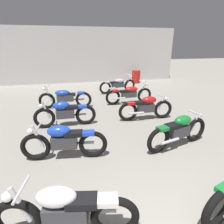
% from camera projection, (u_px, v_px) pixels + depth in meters
% --- Properties ---
extents(back_wall, '(12.76, 0.24, 3.60)m').
position_uv_depth(back_wall, '(85.00, 56.00, 12.54)').
color(back_wall, '#BCBAB7').
rests_on(back_wall, ground).
extents(motorcycle_left_row_0, '(1.95, 0.59, 0.88)m').
position_uv_depth(motorcycle_left_row_0, '(65.00, 211.00, 2.44)').
color(motorcycle_left_row_0, black).
rests_on(motorcycle_left_row_0, ground).
extents(motorcycle_left_row_1, '(1.97, 0.49, 0.88)m').
position_uv_depth(motorcycle_left_row_1, '(64.00, 141.00, 4.22)').
color(motorcycle_left_row_1, black).
rests_on(motorcycle_left_row_1, ground).
extents(motorcycle_left_row_2, '(1.97, 0.48, 0.88)m').
position_uv_depth(motorcycle_left_row_2, '(65.00, 113.00, 5.94)').
color(motorcycle_left_row_2, black).
rests_on(motorcycle_left_row_2, ground).
extents(motorcycle_left_row_3, '(2.17, 0.68, 0.97)m').
position_uv_depth(motorcycle_left_row_3, '(65.00, 97.00, 7.67)').
color(motorcycle_left_row_3, black).
rests_on(motorcycle_left_row_3, ground).
extents(motorcycle_right_row_1, '(1.94, 0.69, 0.88)m').
position_uv_depth(motorcycle_right_row_1, '(179.00, 130.00, 4.73)').
color(motorcycle_right_row_1, black).
rests_on(motorcycle_right_row_1, ground).
extents(motorcycle_right_row_2, '(1.97, 0.48, 0.88)m').
position_uv_depth(motorcycle_right_row_2, '(146.00, 107.00, 6.47)').
color(motorcycle_right_row_2, black).
rests_on(motorcycle_right_row_2, ground).
extents(motorcycle_right_row_3, '(2.17, 0.68, 0.97)m').
position_uv_depth(motorcycle_right_row_3, '(129.00, 94.00, 8.26)').
color(motorcycle_right_row_3, black).
rests_on(motorcycle_right_row_3, ground).
extents(motorcycle_right_row_4, '(2.14, 0.79, 0.97)m').
position_uv_depth(motorcycle_right_row_4, '(118.00, 84.00, 10.15)').
color(motorcycle_right_row_4, black).
rests_on(motorcycle_right_row_4, ground).
extents(oil_drum, '(0.59, 0.59, 0.85)m').
position_uv_depth(oil_drum, '(136.00, 77.00, 12.72)').
color(oil_drum, red).
rests_on(oil_drum, ground).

